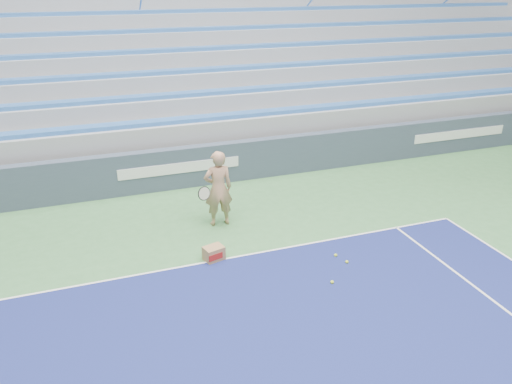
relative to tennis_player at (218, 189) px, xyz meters
The scene contains 8 objects.
sponsor_barrier 2.52m from the tennis_player, 99.12° to the left, with size 30.00×0.32×1.10m.
bleachers 8.32m from the tennis_player, 92.79° to the left, with size 31.00×9.15×7.30m.
tennis_player is the anchor object (origin of this frame).
ball_box 1.73m from the tennis_player, 109.59° to the right, with size 0.45×0.39×0.29m.
tennis_ball_0 3.41m from the tennis_player, 66.62° to the right, with size 0.07×0.07×0.07m, color #D0E82F.
tennis_ball_1 1.58m from the tennis_player, 114.72° to the right, with size 0.07×0.07×0.07m, color #D0E82F.
tennis_ball_2 2.98m from the tennis_player, 50.10° to the right, with size 0.07×0.07×0.07m, color #D0E82F.
tennis_ball_3 3.26m from the tennis_player, 52.43° to the right, with size 0.07×0.07×0.07m, color #D0E82F.
Camera 1 is at (-2.23, 3.54, 5.24)m, focal length 35.00 mm.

